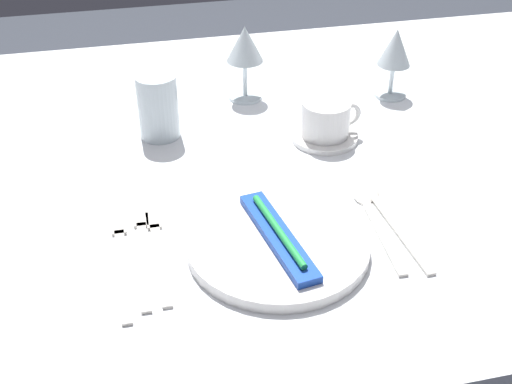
% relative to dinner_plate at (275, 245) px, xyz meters
% --- Properties ---
extents(dining_table, '(1.80, 1.11, 0.74)m').
position_rel_dinner_plate_xyz_m(dining_table, '(0.00, 0.27, -0.09)').
color(dining_table, white).
rests_on(dining_table, ground).
extents(dinner_plate, '(0.26, 0.26, 0.02)m').
position_rel_dinner_plate_xyz_m(dinner_plate, '(0.00, 0.00, 0.00)').
color(dinner_plate, white).
rests_on(dinner_plate, dining_table).
extents(toothbrush_package, '(0.07, 0.21, 0.02)m').
position_rel_dinner_plate_xyz_m(toothbrush_package, '(-0.00, 0.00, 0.02)').
color(toothbrush_package, blue).
rests_on(toothbrush_package, dinner_plate).
extents(fork_outer, '(0.02, 0.21, 0.00)m').
position_rel_dinner_plate_xyz_m(fork_outer, '(-0.16, 0.03, -0.01)').
color(fork_outer, beige).
rests_on(fork_outer, dining_table).
extents(fork_inner, '(0.03, 0.22, 0.00)m').
position_rel_dinner_plate_xyz_m(fork_inner, '(-0.18, 0.03, -0.01)').
color(fork_inner, beige).
rests_on(fork_inner, dining_table).
extents(fork_salad, '(0.02, 0.23, 0.00)m').
position_rel_dinner_plate_xyz_m(fork_salad, '(-0.21, 0.02, -0.01)').
color(fork_salad, beige).
rests_on(fork_salad, dining_table).
extents(spoon_soup, '(0.03, 0.21, 0.01)m').
position_rel_dinner_plate_xyz_m(spoon_soup, '(0.16, 0.03, -0.01)').
color(spoon_soup, beige).
rests_on(spoon_soup, dining_table).
extents(spoon_dessert, '(0.03, 0.23, 0.01)m').
position_rel_dinner_plate_xyz_m(spoon_dessert, '(0.19, 0.04, -0.01)').
color(spoon_dessert, beige).
rests_on(spoon_dessert, dining_table).
extents(saucer_left, '(0.12, 0.12, 0.01)m').
position_rel_dinner_plate_xyz_m(saucer_left, '(0.17, 0.29, -0.00)').
color(saucer_left, white).
rests_on(saucer_left, dining_table).
extents(coffee_cup_left, '(0.11, 0.09, 0.06)m').
position_rel_dinner_plate_xyz_m(coffee_cup_left, '(0.17, 0.29, 0.03)').
color(coffee_cup_left, white).
rests_on(coffee_cup_left, saucer_left).
extents(wine_glass_left, '(0.07, 0.07, 0.14)m').
position_rel_dinner_plate_xyz_m(wine_glass_left, '(0.35, 0.43, 0.09)').
color(wine_glass_left, silver).
rests_on(wine_glass_left, dining_table).
extents(wine_glass_right, '(0.07, 0.07, 0.15)m').
position_rel_dinner_plate_xyz_m(wine_glass_right, '(0.06, 0.48, 0.10)').
color(wine_glass_right, silver).
rests_on(wine_glass_right, dining_table).
extents(drink_tumbler, '(0.07, 0.07, 0.12)m').
position_rel_dinner_plate_xyz_m(drink_tumbler, '(-0.12, 0.37, 0.04)').
color(drink_tumbler, silver).
rests_on(drink_tumbler, dining_table).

